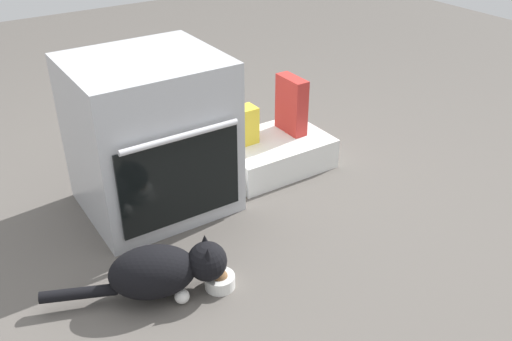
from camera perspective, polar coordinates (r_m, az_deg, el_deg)
ground at (r=2.20m, az=-4.37°, el=-8.45°), size 8.00×8.00×0.00m
oven at (r=2.35m, az=-10.79°, el=3.54°), size 0.60×0.58×0.67m
pantry_cabinet at (r=2.72m, az=1.81°, el=1.80°), size 0.53×0.37×0.15m
food_bowl at (r=2.03m, az=-3.75°, el=-11.20°), size 0.11×0.11×0.07m
cat at (r=1.97m, az=-9.57°, el=-10.10°), size 0.61×0.30×0.21m
snack_bag at (r=2.62m, az=-1.27°, el=4.66°), size 0.12×0.09×0.18m
cereal_box at (r=2.72m, az=3.67°, el=6.78°), size 0.07×0.18×0.28m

